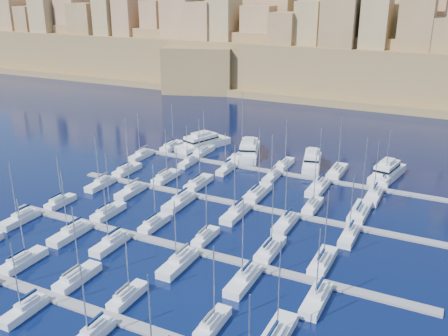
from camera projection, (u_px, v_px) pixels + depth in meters
The scene contains 52 objects.
ground at pixel (221, 224), 99.57m from camera, with size 600.00×600.00×0.00m, color black.
pontoon_near at pixel (114, 318), 70.88m from camera, with size 84.00×2.00×0.40m, color slate.
pontoon_mid_near at pixel (191, 250), 89.40m from camera, with size 84.00×2.00×0.40m, color slate.
pontoon_mid_far at pixel (242, 205), 107.92m from camera, with size 84.00×2.00×0.40m, color slate.
pontoon_far at pixel (277, 173), 126.44m from camera, with size 84.00×2.00×0.40m, color slate.
sailboat_1 at pixel (23, 261), 84.78m from camera, with size 2.61×8.69×12.22m.
sailboat_2 at pixel (77, 277), 79.92m from camera, with size 2.66×8.85×13.22m.
sailboat_3 at pixel (128, 296), 75.13m from camera, with size 2.30×7.68×11.58m.
sailboat_4 at pixel (213, 323), 69.04m from camera, with size 2.28×7.60×12.79m.
sailboat_8 at pixel (24, 310), 71.84m from camera, with size 2.30×7.67×12.15m.
sailboat_9 at pixel (91, 336), 66.58m from camera, with size 2.37×7.91×12.22m.
sailboat_12 at pixel (60, 202), 107.92m from camera, with size 2.28×7.61×11.36m.
sailboat_13 at pixel (108, 212), 103.11m from camera, with size 2.62×8.73×13.66m.
sailboat_14 at pixel (154, 224), 98.06m from camera, with size 2.44×8.14×13.20m.
sailboat_15 at pixel (205, 237), 92.91m from camera, with size 2.23×7.44×11.25m.
sailboat_16 at pixel (270, 249), 88.41m from camera, with size 2.78×9.26×14.32m.
sailboat_17 at pixel (323, 261), 84.53m from camera, with size 2.84×9.46×13.86m.
sailboat_18 at pixel (20, 219), 100.01m from camera, with size 2.64×8.79×13.37m.
sailboat_19 at pixel (70, 233), 94.15m from camera, with size 2.81×9.36×13.78m.
sailboat_20 at pixel (111, 243), 90.52m from camera, with size 2.63×8.76×12.83m.
sailboat_21 at pixel (178, 263), 84.11m from camera, with size 2.86×9.54×12.67m.
sailboat_22 at pixel (244, 280), 79.16m from camera, with size 2.81×9.35×15.56m.
sailboat_23 at pixel (316, 299), 74.31m from camera, with size 2.73×9.12×13.01m.
sailboat_24 at pixel (127, 170), 126.72m from camera, with size 2.74×9.14×14.30m.
sailboat_25 at pixel (166, 177), 121.92m from camera, with size 2.77×9.25×13.09m.
sailboat_26 at pixel (199, 183), 118.35m from camera, with size 2.93×9.76×16.54m.
sailboat_27 at pixel (257, 193), 112.41m from camera, with size 3.15×10.50×16.25m.
sailboat_28 at pixel (313, 206), 105.99m from camera, with size 2.47×8.24×12.68m.
sailboat_29 at pixel (360, 212), 102.95m from camera, with size 3.21×10.70×17.00m.
sailboat_30 at pixel (101, 184), 117.70m from camera, with size 2.56×8.53×12.76m.
sailboat_31 at pixel (131, 191), 113.73m from camera, with size 2.71×9.02×14.95m.
sailboat_32 at pixel (179, 202), 107.94m from camera, with size 2.95×9.84×13.42m.
sailboat_33 at pixel (236, 213), 102.53m from camera, with size 2.82×9.41×15.82m.
sailboat_34 at pixel (286, 223), 98.19m from camera, with size 2.71×9.03×13.93m.
sailboat_35 at pixel (349, 236), 93.25m from camera, with size 2.52×8.38×13.30m.
sailboat_36 at pixel (172, 146), 145.48m from camera, with size 2.81×9.38×13.50m.
sailboat_37 at pixel (203, 151), 141.20m from camera, with size 2.82×9.39×12.86m.
sailboat_38 at pixel (241, 156), 137.06m from camera, with size 3.29×10.95×18.63m.
sailboat_39 at pixel (284, 164), 130.86m from camera, with size 2.69×8.98×12.96m.
sailboat_40 at pixel (337, 171), 125.68m from camera, with size 3.13×10.45×14.86m.
sailboat_41 at pixel (385, 180), 120.06m from camera, with size 2.62×8.74×13.45m.
sailboat_42 at pixel (141, 155), 137.65m from camera, with size 2.68×8.93×13.08m.
sailboat_43 at pixel (188, 162), 132.26m from camera, with size 2.18×7.26×11.17m.
sailboat_44 at pixel (226, 169), 127.42m from camera, with size 2.28×7.59×10.76m.
sailboat_45 at pixel (272, 177), 122.19m from camera, with size 2.28×7.62×11.93m.
sailboat_46 at pixel (318, 187), 115.75m from camera, with size 3.25×10.85×15.47m.
sailboat_47 at pixel (374, 196), 111.00m from camera, with size 2.93×9.76×13.93m.
motor_yacht_a at pixel (202, 143), 145.61m from camera, with size 10.80×18.32×5.25m.
motor_yacht_b at pixel (249, 150), 139.24m from camera, with size 10.47×17.92×5.25m.
motor_yacht_c at pixel (312, 161), 130.37m from camera, with size 7.69×15.03×5.25m.
motor_yacht_d at pixel (387, 172), 122.68m from camera, with size 7.09×15.59×5.25m.
fortified_city at pixel (375, 57), 225.29m from camera, with size 460.00×108.95×59.52m.
Camera 1 is at (40.39, -80.11, 44.60)m, focal length 40.00 mm.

